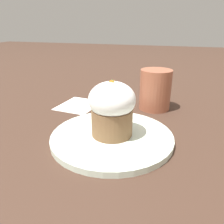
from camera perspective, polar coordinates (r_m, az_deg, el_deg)
name	(u,v)px	position (r m, az deg, el deg)	size (l,w,h in m)	color
ground_plane	(112,139)	(0.43, 0.00, -7.15)	(4.00, 4.00, 0.00)	#3D281E
dessert_plate	(112,137)	(0.43, 0.00, -6.46)	(0.24, 0.24, 0.01)	silver
carrot_cake	(112,109)	(0.40, 0.00, 0.87)	(0.09, 0.09, 0.11)	brown
spoon	(107,127)	(0.45, -1.36, -3.98)	(0.11, 0.07, 0.01)	silver
coffee_cup	(155,89)	(0.58, 11.25, 5.80)	(0.11, 0.08, 0.10)	#9E563D
paper_napkin	(79,105)	(0.61, -8.72, 1.82)	(0.12, 0.11, 0.00)	white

